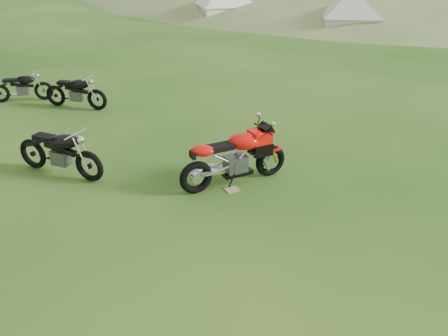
{
  "coord_description": "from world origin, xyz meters",
  "views": [
    {
      "loc": [
        -0.02,
        -5.9,
        4.07
      ],
      "look_at": [
        0.12,
        0.4,
        0.86
      ],
      "focal_mm": 35.0,
      "sensor_mm": 36.0,
      "label": 1
    }
  ],
  "objects_px": {
    "vintage_moto_d": "(21,86)",
    "caravan": "(406,3)",
    "sport_motorcycle": "(235,154)",
    "vintage_moto_a": "(59,151)",
    "tent_right": "(351,9)",
    "plywood_board": "(232,190)",
    "vintage_moto_c": "(75,91)"
  },
  "relations": [
    {
      "from": "vintage_moto_a",
      "to": "vintage_moto_c",
      "type": "bearing_deg",
      "value": 126.03
    },
    {
      "from": "vintage_moto_d",
      "to": "tent_right",
      "type": "relative_size",
      "value": 0.62
    },
    {
      "from": "plywood_board",
      "to": "vintage_moto_d",
      "type": "height_order",
      "value": "vintage_moto_d"
    },
    {
      "from": "plywood_board",
      "to": "vintage_moto_c",
      "type": "relative_size",
      "value": 0.13
    },
    {
      "from": "sport_motorcycle",
      "to": "vintage_moto_a",
      "type": "distance_m",
      "value": 3.44
    },
    {
      "from": "sport_motorcycle",
      "to": "plywood_board",
      "type": "distance_m",
      "value": 0.68
    },
    {
      "from": "vintage_moto_a",
      "to": "tent_right",
      "type": "distance_m",
      "value": 18.9
    },
    {
      "from": "plywood_board",
      "to": "vintage_moto_a",
      "type": "relative_size",
      "value": 0.12
    },
    {
      "from": "plywood_board",
      "to": "vintage_moto_d",
      "type": "bearing_deg",
      "value": 137.72
    },
    {
      "from": "plywood_board",
      "to": "tent_right",
      "type": "distance_m",
      "value": 18.01
    },
    {
      "from": "vintage_moto_c",
      "to": "vintage_moto_a",
      "type": "bearing_deg",
      "value": -61.17
    },
    {
      "from": "plywood_board",
      "to": "vintage_moto_a",
      "type": "distance_m",
      "value": 3.47
    },
    {
      "from": "vintage_moto_d",
      "to": "vintage_moto_a",
      "type": "bearing_deg",
      "value": -72.44
    },
    {
      "from": "vintage_moto_c",
      "to": "tent_right",
      "type": "xyz_separation_m",
      "value": [
        10.99,
        11.88,
        0.69
      ]
    },
    {
      "from": "vintage_moto_d",
      "to": "tent_right",
      "type": "height_order",
      "value": "tent_right"
    },
    {
      "from": "vintage_moto_c",
      "to": "vintage_moto_d",
      "type": "xyz_separation_m",
      "value": [
        -1.75,
        0.63,
        -0.04
      ]
    },
    {
      "from": "vintage_moto_a",
      "to": "vintage_moto_d",
      "type": "bearing_deg",
      "value": 143.37
    },
    {
      "from": "vintage_moto_a",
      "to": "caravan",
      "type": "bearing_deg",
      "value": 77.59
    },
    {
      "from": "vintage_moto_c",
      "to": "plywood_board",
      "type": "bearing_deg",
      "value": -31.26
    },
    {
      "from": "caravan",
      "to": "sport_motorcycle",
      "type": "bearing_deg",
      "value": -101.88
    },
    {
      "from": "plywood_board",
      "to": "vintage_moto_d",
      "type": "xyz_separation_m",
      "value": [
        -5.91,
        5.38,
        0.43
      ]
    },
    {
      "from": "sport_motorcycle",
      "to": "plywood_board",
      "type": "xyz_separation_m",
      "value": [
        -0.05,
        -0.26,
        -0.62
      ]
    },
    {
      "from": "tent_right",
      "to": "vintage_moto_d",
      "type": "bearing_deg",
      "value": -129.08
    },
    {
      "from": "vintage_moto_a",
      "to": "tent_right",
      "type": "relative_size",
      "value": 0.73
    },
    {
      "from": "sport_motorcycle",
      "to": "tent_right",
      "type": "distance_m",
      "value": 17.72
    },
    {
      "from": "vintage_moto_d",
      "to": "tent_right",
      "type": "xyz_separation_m",
      "value": [
        12.73,
        11.25,
        0.73
      ]
    },
    {
      "from": "plywood_board",
      "to": "sport_motorcycle",
      "type": "bearing_deg",
      "value": 78.01
    },
    {
      "from": "plywood_board",
      "to": "caravan",
      "type": "bearing_deg",
      "value": 60.93
    },
    {
      "from": "plywood_board",
      "to": "vintage_moto_c",
      "type": "distance_m",
      "value": 6.33
    },
    {
      "from": "vintage_moto_d",
      "to": "caravan",
      "type": "relative_size",
      "value": 0.35
    },
    {
      "from": "vintage_moto_c",
      "to": "vintage_moto_d",
      "type": "relative_size",
      "value": 1.09
    },
    {
      "from": "tent_right",
      "to": "vintage_moto_c",
      "type": "bearing_deg",
      "value": -123.3
    }
  ]
}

